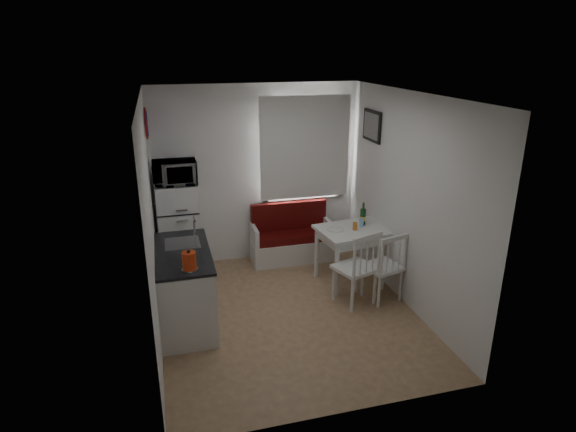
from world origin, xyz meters
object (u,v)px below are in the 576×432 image
object	(u,v)px
kettle	(189,261)
fridge	(179,230)
wine_bottle	(363,214)
bench	(291,242)
microwave	(175,173)
kitchen_counter	(185,286)
chair_left	(359,261)
dining_table	(357,234)
chair_right	(386,261)

from	to	relation	value
kettle	fridge	bearing A→B (deg)	90.97
fridge	wine_bottle	bearing A→B (deg)	-15.42
kettle	wine_bottle	xyz separation A→B (m)	(2.40, 1.11, -0.09)
bench	microwave	xyz separation A→B (m)	(-1.63, -0.16, 1.22)
kitchen_counter	bench	distance (m)	2.14
bench	chair_left	distance (m)	1.64
dining_table	fridge	bearing A→B (deg)	154.12
dining_table	fridge	distance (m)	2.43
kettle	wine_bottle	size ratio (longest dim) A/B	0.72
chair_right	microwave	size ratio (longest dim) A/B	0.93
kitchen_counter	chair_left	world-z (taller)	kitchen_counter
chair_right	microwave	world-z (taller)	microwave
dining_table	kettle	distance (m)	2.51
chair_left	fridge	distance (m)	2.51
dining_table	kitchen_counter	bearing A→B (deg)	-175.91
chair_left	microwave	xyz separation A→B (m)	(-2.06, 1.39, 0.90)
bench	chair_right	size ratio (longest dim) A/B	2.32
chair_left	wine_bottle	xyz separation A→B (m)	(0.37, 0.77, 0.32)
kettle	wine_bottle	world-z (taller)	kettle
bench	microwave	bearing A→B (deg)	-174.47
chair_left	kitchen_counter	bearing A→B (deg)	155.76
chair_left	fridge	bearing A→B (deg)	126.17
chair_right	kettle	world-z (taller)	kettle
chair_right	wine_bottle	world-z (taller)	wine_bottle
bench	fridge	size ratio (longest dim) A/B	0.89
microwave	wine_bottle	xyz separation A→B (m)	(2.43, -0.62, -0.58)
kitchen_counter	fridge	bearing A→B (deg)	89.10
kettle	kitchen_counter	bearing A→B (deg)	95.28
kitchen_counter	chair_right	world-z (taller)	kitchen_counter
fridge	dining_table	bearing A→B (deg)	-18.46
bench	kettle	size ratio (longest dim) A/B	5.30
bench	fridge	xyz separation A→B (m)	(-1.63, -0.11, 0.39)
dining_table	kettle	bearing A→B (deg)	-163.51
kitchen_counter	kettle	size ratio (longest dim) A/B	5.78
bench	dining_table	world-z (taller)	bench
chair_left	kettle	distance (m)	2.09
bench	microwave	size ratio (longest dim) A/B	2.15
bench	kettle	world-z (taller)	kettle
chair_right	fridge	world-z (taller)	fridge
chair_left	kettle	bearing A→B (deg)	170.67
microwave	wine_bottle	distance (m)	2.58
kitchen_counter	chair_right	bearing A→B (deg)	-4.45
wine_bottle	chair_right	bearing A→B (deg)	-90.00
kitchen_counter	fridge	world-z (taller)	fridge
chair_left	fridge	world-z (taller)	fridge
bench	chair_right	world-z (taller)	chair_right
chair_left	kettle	world-z (taller)	kettle
chair_left	microwave	world-z (taller)	microwave
kitchen_counter	chair_right	size ratio (longest dim) A/B	2.53
chair_left	fridge	xyz separation A→B (m)	(-2.06, 1.44, 0.07)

